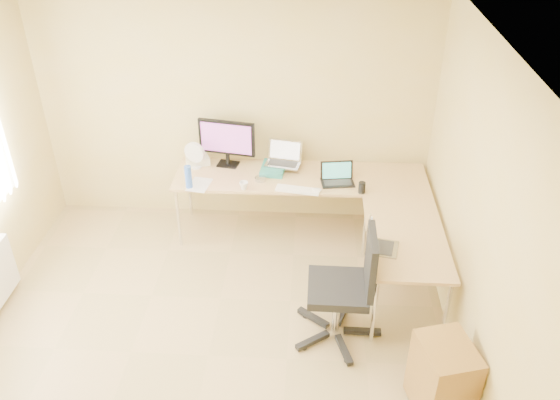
# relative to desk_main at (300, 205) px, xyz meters

# --- Properties ---
(floor) EXTENTS (4.50, 4.50, 0.00)m
(floor) POSITION_rel_desk_main_xyz_m (-0.72, -1.85, -0.36)
(floor) COLOR tan
(floor) RESTS_ON ground
(ceiling) EXTENTS (4.50, 4.50, 0.00)m
(ceiling) POSITION_rel_desk_main_xyz_m (-0.72, -1.85, 2.24)
(ceiling) COLOR white
(ceiling) RESTS_ON ground
(wall_back) EXTENTS (4.50, 0.00, 4.50)m
(wall_back) POSITION_rel_desk_main_xyz_m (-0.72, 0.40, 0.93)
(wall_back) COLOR #D4BF86
(wall_back) RESTS_ON ground
(wall_right) EXTENTS (0.00, 4.50, 4.50)m
(wall_right) POSITION_rel_desk_main_xyz_m (1.38, -1.85, 0.93)
(wall_right) COLOR #D4BF86
(wall_right) RESTS_ON ground
(desk_main) EXTENTS (2.65, 0.70, 0.73)m
(desk_main) POSITION_rel_desk_main_xyz_m (0.00, 0.00, 0.00)
(desk_main) COLOR tan
(desk_main) RESTS_ON ground
(desk_return) EXTENTS (0.70, 1.30, 0.73)m
(desk_return) POSITION_rel_desk_main_xyz_m (0.98, -1.00, 0.00)
(desk_return) COLOR tan
(desk_return) RESTS_ON ground
(monitor) EXTENTS (0.64, 0.30, 0.53)m
(monitor) POSITION_rel_desk_main_xyz_m (-0.80, 0.20, 0.63)
(monitor) COLOR black
(monitor) RESTS_ON desk_main
(book_stack) EXTENTS (0.27, 0.35, 0.06)m
(book_stack) POSITION_rel_desk_main_xyz_m (-0.30, 0.10, 0.39)
(book_stack) COLOR #267F76
(book_stack) RESTS_ON desk_main
(laptop_center) EXTENTS (0.41, 0.34, 0.24)m
(laptop_center) POSITION_rel_desk_main_xyz_m (-0.20, 0.15, 0.54)
(laptop_center) COLOR #A7A7AA
(laptop_center) RESTS_ON desk_main
(laptop_black) EXTENTS (0.37, 0.29, 0.21)m
(laptop_black) POSITION_rel_desk_main_xyz_m (0.38, -0.12, 0.47)
(laptop_black) COLOR black
(laptop_black) RESTS_ON desk_main
(keyboard) EXTENTS (0.46, 0.20, 0.02)m
(keyboard) POSITION_rel_desk_main_xyz_m (-0.02, -0.30, 0.38)
(keyboard) COLOR white
(keyboard) RESTS_ON desk_main
(mouse) EXTENTS (0.11, 0.09, 0.04)m
(mouse) POSITION_rel_desk_main_xyz_m (0.17, -0.30, 0.38)
(mouse) COLOR silver
(mouse) RESTS_ON desk_main
(mug) EXTENTS (0.09, 0.09, 0.08)m
(mug) POSITION_rel_desk_main_xyz_m (-0.57, -0.30, 0.41)
(mug) COLOR white
(mug) RESTS_ON desk_main
(cd_stack) EXTENTS (0.15, 0.15, 0.03)m
(cd_stack) POSITION_rel_desk_main_xyz_m (-0.41, -0.11, 0.38)
(cd_stack) COLOR silver
(cd_stack) RESTS_ON desk_main
(water_bottle) EXTENTS (0.08, 0.08, 0.25)m
(water_bottle) POSITION_rel_desk_main_xyz_m (-1.13, -0.30, 0.49)
(water_bottle) COLOR blue
(water_bottle) RESTS_ON desk_main
(papers) EXTENTS (0.25, 0.32, 0.01)m
(papers) POSITION_rel_desk_main_xyz_m (-1.03, -0.24, 0.37)
(papers) COLOR silver
(papers) RESTS_ON desk_main
(white_box) EXTENTS (0.28, 0.25, 0.09)m
(white_box) POSITION_rel_desk_main_xyz_m (-1.13, 0.20, 0.41)
(white_box) COLOR white
(white_box) RESTS_ON desk_main
(desk_fan) EXTENTS (0.29, 0.29, 0.29)m
(desk_fan) POSITION_rel_desk_main_xyz_m (-1.13, 0.12, 0.51)
(desk_fan) COLOR white
(desk_fan) RESTS_ON desk_main
(black_cup) EXTENTS (0.08, 0.08, 0.12)m
(black_cup) POSITION_rel_desk_main_xyz_m (0.62, -0.30, 0.42)
(black_cup) COLOR black
(black_cup) RESTS_ON desk_main
(laptop_return) EXTENTS (0.36, 0.31, 0.21)m
(laptop_return) POSITION_rel_desk_main_xyz_m (0.74, -1.22, 0.47)
(laptop_return) COLOR #A7A9B3
(laptop_return) RESTS_ON desk_return
(office_chair) EXTENTS (0.67, 0.67, 1.10)m
(office_chair) POSITION_rel_desk_main_xyz_m (0.36, -1.53, 0.13)
(office_chair) COLOR black
(office_chair) RESTS_ON ground
(cabinet) EXTENTS (0.47, 0.54, 0.63)m
(cabinet) POSITION_rel_desk_main_xyz_m (1.13, -2.29, -0.01)
(cabinet) COLOR brown
(cabinet) RESTS_ON ground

